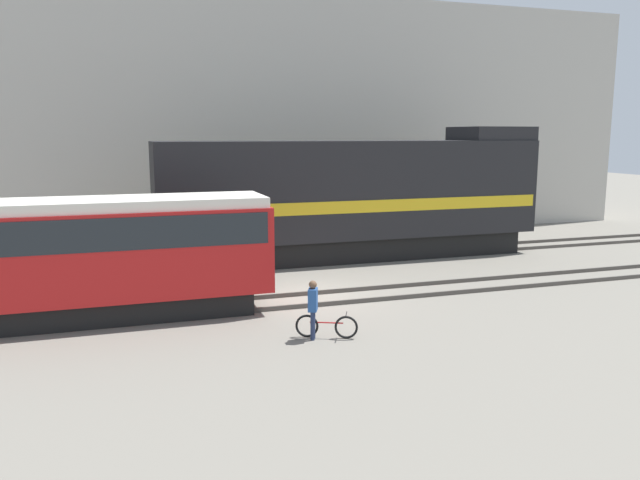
{
  "coord_description": "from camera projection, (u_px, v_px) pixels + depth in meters",
  "views": [
    {
      "loc": [
        -5.97,
        -19.25,
        5.3
      ],
      "look_at": [
        0.45,
        0.32,
        1.8
      ],
      "focal_mm": 35.0,
      "sensor_mm": 36.0,
      "label": 1
    }
  ],
  "objects": [
    {
      "name": "ground_plane",
      "position": [
        310.0,
        295.0,
        20.76
      ],
      "size": [
        120.0,
        120.0,
        0.0
      ],
      "primitive_type": "plane",
      "color": "slate"
    },
    {
      "name": "track_near",
      "position": [
        317.0,
        298.0,
        20.11
      ],
      "size": [
        60.0,
        1.5,
        0.14
      ],
      "color": "#47423D",
      "rests_on": "ground"
    },
    {
      "name": "track_far",
      "position": [
        271.0,
        262.0,
        25.92
      ],
      "size": [
        60.0,
        1.51,
        0.14
      ],
      "color": "#47423D",
      "rests_on": "ground"
    },
    {
      "name": "building_backdrop",
      "position": [
        228.0,
        118.0,
        33.6
      ],
      "size": [
        45.75,
        6.0,
        12.3
      ],
      "color": "#B7B2A8",
      "rests_on": "ground"
    },
    {
      "name": "freight_locomotive",
      "position": [
        354.0,
        197.0,
        26.63
      ],
      "size": [
        16.43,
        3.04,
        5.63
      ],
      "color": "black",
      "rests_on": "ground"
    },
    {
      "name": "streetcar",
      "position": [
        100.0,
        251.0,
        17.78
      ],
      "size": [
        9.64,
        2.54,
        3.5
      ],
      "color": "black",
      "rests_on": "ground"
    },
    {
      "name": "bicycle",
      "position": [
        327.0,
        326.0,
        16.38
      ],
      "size": [
        1.53,
        0.79,
        0.68
      ],
      "color": "black",
      "rests_on": "ground"
    },
    {
      "name": "person",
      "position": [
        313.0,
        304.0,
        16.17
      ],
      "size": [
        0.35,
        0.42,
        1.57
      ],
      "color": "#232D4C",
      "rests_on": "ground"
    }
  ]
}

